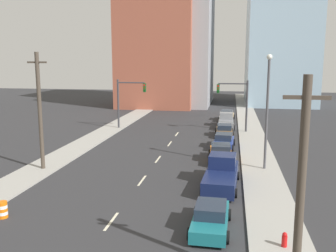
% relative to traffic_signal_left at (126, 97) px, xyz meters
% --- Properties ---
extents(sidewalk_left, '(3.07, 90.39, 0.12)m').
position_rel_traffic_signal_left_xyz_m(sidewalk_left, '(-1.87, 8.25, -4.04)').
color(sidewalk_left, '#9E9B93').
rests_on(sidewalk_left, ground).
extents(sidewalk_right, '(3.07, 90.39, 0.12)m').
position_rel_traffic_signal_left_xyz_m(sidewalk_right, '(15.98, 8.25, -4.04)').
color(sidewalk_right, '#9E9B93').
rests_on(sidewalk_right, ground).
extents(lane_stripe_at_9m, '(0.16, 2.40, 0.01)m').
position_rel_traffic_signal_left_xyz_m(lane_stripe_at_9m, '(7.05, -27.79, -4.10)').
color(lane_stripe_at_9m, beige).
rests_on(lane_stripe_at_9m, ground).
extents(lane_stripe_at_16m, '(0.16, 2.40, 0.01)m').
position_rel_traffic_signal_left_xyz_m(lane_stripe_at_16m, '(7.05, -20.54, -4.10)').
color(lane_stripe_at_16m, beige).
rests_on(lane_stripe_at_16m, ground).
extents(lane_stripe_at_23m, '(0.16, 2.40, 0.01)m').
position_rel_traffic_signal_left_xyz_m(lane_stripe_at_23m, '(7.05, -14.38, -4.10)').
color(lane_stripe_at_23m, beige).
rests_on(lane_stripe_at_23m, ground).
extents(lane_stripe_at_29m, '(0.16, 2.40, 0.01)m').
position_rel_traffic_signal_left_xyz_m(lane_stripe_at_29m, '(7.05, -7.89, -4.10)').
color(lane_stripe_at_29m, beige).
rests_on(lane_stripe_at_29m, ground).
extents(lane_stripe_at_34m, '(0.16, 2.40, 0.01)m').
position_rel_traffic_signal_left_xyz_m(lane_stripe_at_34m, '(7.05, -2.54, -4.10)').
color(lane_stripe_at_34m, beige).
rests_on(lane_stripe_at_34m, ground).
extents(building_brick_left, '(14.00, 16.00, 19.97)m').
position_rel_traffic_signal_left_xyz_m(building_brick_left, '(-0.67, 26.28, 5.88)').
color(building_brick_left, '#9E513D').
rests_on(building_brick_left, ground).
extents(building_office_center, '(12.00, 20.00, 31.79)m').
position_rel_traffic_signal_left_xyz_m(building_office_center, '(3.24, 30.28, 11.79)').
color(building_office_center, '#99999E').
rests_on(building_office_center, ground).
extents(building_glass_right, '(13.00, 20.00, 28.72)m').
position_rel_traffic_signal_left_xyz_m(building_glass_right, '(22.87, 34.28, 10.26)').
color(building_glass_right, '#99B7CC').
rests_on(building_glass_right, ground).
extents(traffic_signal_left, '(3.82, 0.35, 6.41)m').
position_rel_traffic_signal_left_xyz_m(traffic_signal_left, '(0.00, 0.00, 0.00)').
color(traffic_signal_left, '#38383D').
rests_on(traffic_signal_left, ground).
extents(traffic_signal_right, '(3.82, 0.35, 6.41)m').
position_rel_traffic_signal_left_xyz_m(traffic_signal_right, '(14.30, 0.00, 0.00)').
color(traffic_signal_right, '#38383D').
rests_on(traffic_signal_right, ground).
extents(utility_pole_right_near, '(1.60, 0.32, 8.34)m').
position_rel_traffic_signal_left_xyz_m(utility_pole_right_near, '(16.02, -32.92, 0.19)').
color(utility_pole_right_near, '#473D33').
rests_on(utility_pole_right_near, ground).
extents(utility_pole_left_mid, '(1.60, 0.32, 9.47)m').
position_rel_traffic_signal_left_xyz_m(utility_pole_left_mid, '(-1.57, -19.15, 0.75)').
color(utility_pole_left_mid, '#473D33').
rests_on(utility_pole_left_mid, ground).
extents(traffic_barrel, '(0.56, 0.56, 0.95)m').
position_rel_traffic_signal_left_xyz_m(traffic_barrel, '(0.82, -28.35, -3.63)').
color(traffic_barrel, orange).
rests_on(traffic_barrel, ground).
extents(street_lamp, '(0.44, 0.44, 9.29)m').
position_rel_traffic_signal_left_xyz_m(street_lamp, '(16.26, -16.18, 1.22)').
color(street_lamp, '#4C4C51').
rests_on(street_lamp, ground).
extents(fire_hydrant, '(0.26, 0.26, 0.84)m').
position_rel_traffic_signal_left_xyz_m(fire_hydrant, '(16.10, -29.39, -3.69)').
color(fire_hydrant, red).
rests_on(fire_hydrant, ground).
extents(sedan_teal, '(2.14, 4.49, 1.42)m').
position_rel_traffic_signal_left_xyz_m(sedan_teal, '(12.54, -27.89, -3.45)').
color(sedan_teal, '#196B75').
rests_on(sedan_teal, ground).
extents(pickup_truck_navy, '(2.65, 6.26, 2.13)m').
position_rel_traffic_signal_left_xyz_m(pickup_truck_navy, '(12.90, -20.78, -3.25)').
color(pickup_truck_navy, '#141E47').
rests_on(pickup_truck_navy, ground).
extents(sedan_orange, '(2.33, 4.81, 1.53)m').
position_rel_traffic_signal_left_xyz_m(sedan_orange, '(12.65, -14.05, -3.40)').
color(sedan_orange, orange).
rests_on(sedan_orange, ground).
extents(sedan_blue, '(2.34, 4.45, 1.48)m').
position_rel_traffic_signal_left_xyz_m(sedan_blue, '(12.79, -8.82, -3.43)').
color(sedan_blue, navy).
rests_on(sedan_blue, ground).
extents(sedan_brown, '(2.25, 4.27, 1.39)m').
position_rel_traffic_signal_left_xyz_m(sedan_brown, '(12.72, -2.74, -3.46)').
color(sedan_brown, brown).
rests_on(sedan_brown, ground).
extents(pickup_truck_gray, '(2.28, 6.15, 1.87)m').
position_rel_traffic_signal_left_xyz_m(pickup_truck_gray, '(12.82, 3.35, -3.34)').
color(pickup_truck_gray, slate).
rests_on(pickup_truck_gray, ground).
extents(sedan_tan, '(2.37, 4.74, 1.54)m').
position_rel_traffic_signal_left_xyz_m(sedan_tan, '(12.84, 9.19, -3.40)').
color(sedan_tan, tan).
rests_on(sedan_tan, ground).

